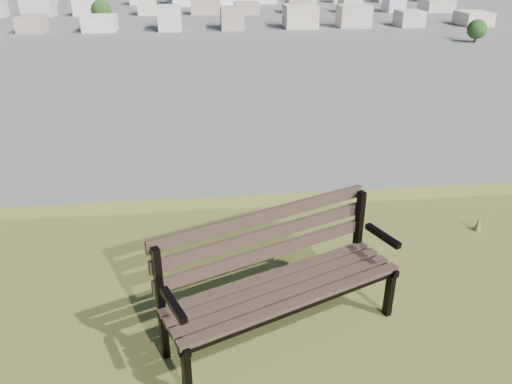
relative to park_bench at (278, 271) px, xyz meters
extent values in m
cube|color=#3D2B23|center=(0.11, -0.27, -0.09)|extent=(1.76, 0.81, 0.04)
cube|color=#3D2B23|center=(0.07, -0.16, -0.09)|extent=(1.76, 0.81, 0.04)
cube|color=#3D2B23|center=(0.02, -0.04, -0.09)|extent=(1.76, 0.81, 0.04)
cube|color=#3D2B23|center=(-0.03, 0.07, -0.09)|extent=(1.76, 0.81, 0.04)
cube|color=#3D2B23|center=(-0.06, 0.15, 0.07)|extent=(1.74, 0.76, 0.10)
cube|color=#3D2B23|center=(-0.07, 0.17, 0.22)|extent=(1.74, 0.76, 0.10)
cube|color=#3D2B23|center=(-0.08, 0.20, 0.37)|extent=(1.74, 0.76, 0.10)
cube|color=black|center=(-0.70, -0.64, -0.32)|extent=(0.07, 0.08, 0.46)
cube|color=black|center=(-0.88, -0.23, -0.07)|extent=(0.07, 0.08, 0.96)
cube|color=black|center=(-0.78, -0.45, -0.13)|extent=(0.25, 0.50, 0.05)
cube|color=black|center=(-0.76, -0.49, 0.13)|extent=(0.19, 0.37, 0.05)
cube|color=black|center=(0.95, 0.06, -0.32)|extent=(0.07, 0.08, 0.46)
cube|color=black|center=(0.77, 0.47, -0.07)|extent=(0.07, 0.08, 0.96)
cube|color=black|center=(0.87, 0.25, -0.13)|extent=(0.25, 0.50, 0.05)
cube|color=black|center=(0.89, 0.20, 0.13)|extent=(0.19, 0.37, 0.05)
cube|color=black|center=(0.12, -0.28, -0.14)|extent=(1.74, 0.76, 0.04)
cube|color=black|center=(-0.03, 0.08, -0.14)|extent=(1.74, 0.76, 0.04)
cone|color=olive|center=(2.41, 1.30, -0.46)|extent=(0.08, 0.08, 0.18)
cube|color=silver|center=(-59.99, 198.10, -22.05)|extent=(11.00, 11.00, 7.00)
cube|color=#B8AD9E|center=(-35.99, 198.10, -22.05)|extent=(11.00, 11.00, 7.00)
cube|color=beige|center=(-11.99, 198.10, -22.05)|extent=(11.00, 11.00, 7.00)
cube|color=silver|center=(12.01, 198.10, -22.05)|extent=(11.00, 11.00, 7.00)
cube|color=beige|center=(36.01, 198.10, -22.05)|extent=(11.00, 11.00, 7.00)
cube|color=gray|center=(60.01, 198.10, -22.05)|extent=(11.00, 11.00, 7.00)
cube|color=beige|center=(84.01, 198.10, -22.05)|extent=(11.00, 11.00, 7.00)
cube|color=#BDB6AB|center=(108.01, 198.10, -22.05)|extent=(11.00, 11.00, 7.00)
cube|color=beige|center=(-71.99, 248.10, -22.05)|extent=(11.00, 11.00, 7.00)
cube|color=silver|center=(-47.99, 248.10, -22.05)|extent=(11.00, 11.00, 7.00)
cube|color=beige|center=(-23.99, 248.10, -22.05)|extent=(11.00, 11.00, 7.00)
cube|color=gray|center=(0.01, 248.10, -22.05)|extent=(11.00, 11.00, 7.00)
cube|color=beige|center=(24.01, 248.10, -22.05)|extent=(11.00, 11.00, 7.00)
cube|color=#BDB6AB|center=(48.01, 248.10, -22.05)|extent=(11.00, 11.00, 7.00)
cube|color=silver|center=(72.01, 248.10, -22.05)|extent=(11.00, 11.00, 7.00)
cube|color=#B8AD9E|center=(96.01, 248.10, -22.05)|extent=(11.00, 11.00, 7.00)
cube|color=beige|center=(120.01, 248.10, -22.05)|extent=(11.00, 11.00, 7.00)
cylinder|color=#301F18|center=(90.01, 158.10, -24.50)|extent=(0.80, 0.80, 2.10)
sphere|color=#153312|center=(90.01, 158.10, -21.35)|extent=(6.30, 6.30, 6.30)
cylinder|color=#301F18|center=(-39.99, 218.10, -24.20)|extent=(0.80, 0.80, 2.70)
sphere|color=#153312|center=(-39.99, 218.10, -20.15)|extent=(8.10, 8.10, 8.10)
cylinder|color=#301F18|center=(130.01, 278.10, -24.58)|extent=(0.80, 0.80, 1.95)
cylinder|color=#301F18|center=(40.01, 298.10, -24.50)|extent=(0.80, 0.80, 2.10)
camera|label=1|loc=(-0.51, -3.13, 2.22)|focal=35.00mm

